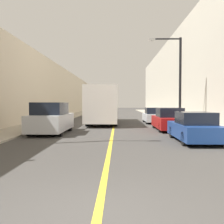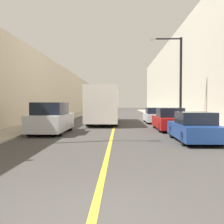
{
  "view_description": "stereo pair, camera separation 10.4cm",
  "coord_description": "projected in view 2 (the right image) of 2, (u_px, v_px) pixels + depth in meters",
  "views": [
    {
      "loc": [
        0.34,
        -4.15,
        1.87
      ],
      "look_at": [
        -0.02,
        11.46,
        1.34
      ],
      "focal_mm": 42.0,
      "sensor_mm": 36.0,
      "label": 1
    },
    {
      "loc": [
        0.44,
        -4.14,
        1.87
      ],
      "look_at": [
        -0.02,
        11.46,
        1.34
      ],
      "focal_mm": 42.0,
      "sensor_mm": 36.0,
      "label": 2
    }
  ],
  "objects": [
    {
      "name": "sidewalk_left",
      "position": [
        68.0,
        117.0,
        34.37
      ],
      "size": [
        2.65,
        72.0,
        0.11
      ],
      "primitive_type": "cube",
      "color": "#A89E8C",
      "rests_on": "ground"
    },
    {
      "name": "bus",
      "position": [
        104.0,
        104.0,
        24.32
      ],
      "size": [
        2.57,
        10.51,
        3.25
      ],
      "color": "silver",
      "rests_on": "ground"
    },
    {
      "name": "car_right_far",
      "position": [
        155.0,
        116.0,
        24.68
      ],
      "size": [
        1.88,
        4.49,
        1.45
      ],
      "color": "silver",
      "rests_on": "ground"
    },
    {
      "name": "building_row_left",
      "position": [
        43.0,
        90.0,
        34.35
      ],
      "size": [
        4.0,
        72.0,
        7.06
      ],
      "primitive_type": "cube",
      "color": "beige",
      "rests_on": "ground"
    },
    {
      "name": "street_lamp_right",
      "position": [
        178.0,
        75.0,
        21.04
      ],
      "size": [
        2.63,
        0.24,
        7.02
      ],
      "color": "black",
      "rests_on": "sidewalk_right"
    },
    {
      "name": "car_right_mid",
      "position": [
        169.0,
        120.0,
        18.02
      ],
      "size": [
        1.8,
        4.61,
        1.55
      ],
      "color": "maroon",
      "rests_on": "ground"
    },
    {
      "name": "road_center_line",
      "position": [
        116.0,
        117.0,
        34.19
      ],
      "size": [
        0.16,
        72.0,
        0.01
      ],
      "primitive_type": "cube",
      "color": "gold",
      "rests_on": "ground"
    },
    {
      "name": "ground_plane",
      "position": [
        92.0,
        219.0,
        4.22
      ],
      "size": [
        200.0,
        200.0,
        0.0
      ],
      "primitive_type": "plane",
      "color": "#3F3D3A"
    },
    {
      "name": "sidewalk_right",
      "position": [
        165.0,
        117.0,
        34.0
      ],
      "size": [
        2.65,
        72.0,
        0.11
      ],
      "primitive_type": "cube",
      "color": "#A89E8C",
      "rests_on": "ground"
    },
    {
      "name": "car_right_near",
      "position": [
        194.0,
        128.0,
        12.68
      ],
      "size": [
        1.78,
        4.3,
        1.44
      ],
      "color": "navy",
      "rests_on": "ground"
    },
    {
      "name": "parked_suv_left",
      "position": [
        51.0,
        119.0,
        16.2
      ],
      "size": [
        1.96,
        4.82,
        1.91
      ],
      "color": "silver",
      "rests_on": "ground"
    },
    {
      "name": "building_row_right",
      "position": [
        192.0,
        74.0,
        33.71
      ],
      "size": [
        4.0,
        72.0,
        11.12
      ],
      "primitive_type": "cube",
      "color": "#B7B2A3",
      "rests_on": "ground"
    }
  ]
}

